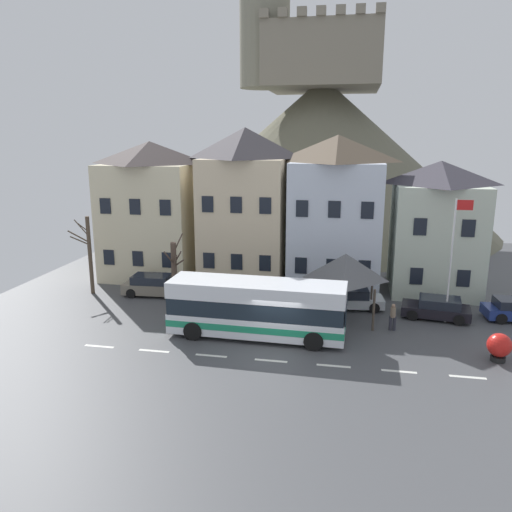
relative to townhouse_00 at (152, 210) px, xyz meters
The scene contains 18 objects.
ground_plane 17.33m from the townhouse_00, 46.72° to the right, with size 40.00×60.00×0.07m.
townhouse_00 is the anchor object (origin of this frame).
townhouse_01 7.27m from the townhouse_00, ahead, with size 5.95×5.91×11.20m.
townhouse_02 13.78m from the townhouse_00, ahead, with size 6.27×5.84×10.68m.
townhouse_03 20.62m from the townhouse_00, ahead, with size 5.75×5.83×9.00m.
hilltop_castle 25.51m from the townhouse_00, 63.82° to the left, with size 39.31×39.31×26.53m.
transit_bus 15.07m from the townhouse_00, 46.38° to the right, with size 9.54×2.88×3.06m.
bus_shelter 16.33m from the townhouse_00, 25.26° to the right, with size 3.60×3.60×3.96m.
parked_car_00 6.80m from the townhouse_00, 68.86° to the right, with size 4.28×2.10×1.40m.
parked_car_01 21.41m from the townhouse_00, 16.17° to the right, with size 4.11×2.40×1.26m.
parked_car_03 16.52m from the townhouse_00, 18.30° to the right, with size 4.00×2.19×1.30m.
pedestrian_00 16.79m from the townhouse_00, 30.54° to the right, with size 0.31×0.33×1.60m.
pedestrian_01 19.76m from the townhouse_00, 25.65° to the right, with size 0.39×0.30×1.56m.
public_bench 16.37m from the townhouse_00, 19.58° to the right, with size 1.63×0.48×0.87m.
flagpole 21.61m from the townhouse_00, 17.30° to the right, with size 0.95×0.10×7.23m.
harbour_buoy 25.28m from the townhouse_00, 27.33° to the right, with size 1.15×1.15×1.40m.
bare_tree_00 9.17m from the townhouse_00, 59.85° to the right, with size 1.29×2.13×4.83m.
bare_tree_01 6.26m from the townhouse_00, 115.61° to the right, with size 1.53×0.74×5.37m.
Camera 1 is at (3.49, -23.45, 10.58)m, focal length 35.04 mm.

